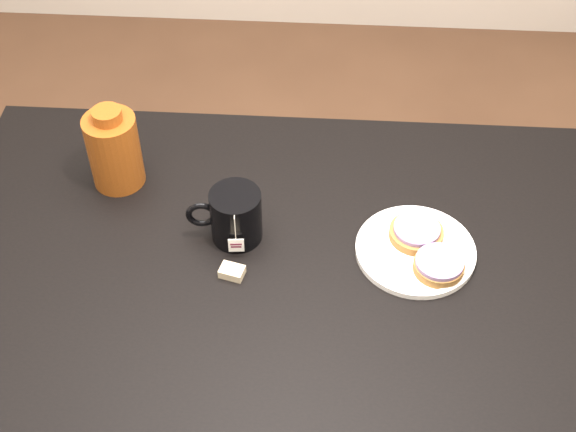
{
  "coord_description": "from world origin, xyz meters",
  "views": [
    {
      "loc": [
        0.05,
        -0.97,
        1.92
      ],
      "look_at": [
        -0.02,
        0.08,
        0.81
      ],
      "focal_mm": 50.0,
      "sensor_mm": 36.0,
      "label": 1
    }
  ],
  "objects": [
    {
      "name": "bagel_package",
      "position": [
        -0.38,
        0.22,
        0.83
      ],
      "size": [
        0.13,
        0.13,
        0.19
      ],
      "rotation": [
        0.0,
        0.0,
        -0.21
      ],
      "color": "#5E280C",
      "rests_on": "table"
    },
    {
      "name": "bagel_front",
      "position": [
        0.27,
        0.0,
        0.78
      ],
      "size": [
        0.11,
        0.11,
        0.03
      ],
      "color": "brown",
      "rests_on": "plate"
    },
    {
      "name": "plate",
      "position": [
        0.23,
        0.06,
        0.76
      ],
      "size": [
        0.23,
        0.23,
        0.02
      ],
      "color": "white",
      "rests_on": "table"
    },
    {
      "name": "table",
      "position": [
        0.0,
        0.0,
        0.67
      ],
      "size": [
        1.4,
        0.9,
        0.75
      ],
      "color": "black",
      "rests_on": "ground_plane"
    },
    {
      "name": "bagel_back",
      "position": [
        0.23,
        0.09,
        0.78
      ],
      "size": [
        0.11,
        0.11,
        0.03
      ],
      "color": "brown",
      "rests_on": "plate"
    },
    {
      "name": "mug",
      "position": [
        -0.12,
        0.08,
        0.81
      ],
      "size": [
        0.15,
        0.11,
        0.11
      ],
      "rotation": [
        0.0,
        0.0,
        0.1
      ],
      "color": "black",
      "rests_on": "table"
    },
    {
      "name": "teabag_pouch",
      "position": [
        -0.12,
        -0.02,
        0.76
      ],
      "size": [
        0.05,
        0.04,
        0.02
      ],
      "primitive_type": "cube",
      "rotation": [
        0.0,
        0.0,
        -0.25
      ],
      "color": "#C6B793",
      "rests_on": "table"
    }
  ]
}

